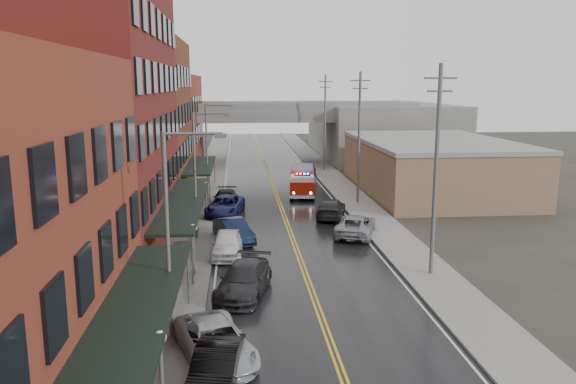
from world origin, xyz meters
TOP-DOWN VIEW (x-y plane):
  - road at (0.00, 30.00)m, footprint 11.00×160.00m
  - sidewalk_left at (-7.30, 30.00)m, footprint 3.00×160.00m
  - sidewalk_right at (7.30, 30.00)m, footprint 3.00×160.00m
  - curb_left at (-5.65, 30.00)m, footprint 0.30×160.00m
  - curb_right at (5.65, 30.00)m, footprint 0.30×160.00m
  - brick_building_b at (-13.30, 23.00)m, footprint 9.00×20.00m
  - brick_building_c at (-13.30, 40.50)m, footprint 9.00×15.00m
  - brick_building_far at (-13.30, 58.00)m, footprint 9.00×20.00m
  - tan_building at (16.00, 40.00)m, footprint 14.00×22.00m
  - right_far_block at (18.00, 70.00)m, footprint 18.00×30.00m
  - awning_0 at (-7.49, 4.00)m, footprint 2.60×16.00m
  - awning_1 at (-7.49, 23.00)m, footprint 2.60×18.00m
  - awning_2 at (-7.49, 40.50)m, footprint 2.60×13.00m
  - globe_lamp_0 at (-6.40, 2.00)m, footprint 0.44×0.44m
  - globe_lamp_1 at (-6.40, 16.00)m, footprint 0.44×0.44m
  - globe_lamp_2 at (-6.40, 30.00)m, footprint 0.44×0.44m
  - street_lamp_0 at (-6.55, 8.00)m, footprint 2.64×0.22m
  - street_lamp_1 at (-6.55, 24.00)m, footprint 2.64×0.22m
  - street_lamp_2 at (-6.55, 40.00)m, footprint 2.64×0.22m
  - utility_pole_0 at (7.20, 15.00)m, footprint 1.80×0.24m
  - utility_pole_1 at (7.20, 35.00)m, footprint 1.80×0.24m
  - utility_pole_2 at (7.20, 55.00)m, footprint 1.80×0.24m
  - overpass at (0.00, 62.00)m, footprint 40.00×10.00m
  - fire_truck at (2.59, 39.70)m, footprint 3.67×7.66m
  - parked_car_left_1 at (-4.72, 3.88)m, footprint 2.23×4.73m
  - parked_car_left_2 at (-4.84, 6.00)m, footprint 3.99×5.87m
  - parked_car_left_3 at (-3.60, 12.96)m, footprint 3.56×6.00m
  - parked_car_left_4 at (-4.59, 19.84)m, footprint 2.17×4.89m
  - parked_car_left_5 at (-4.18, 23.13)m, footprint 3.19×5.13m
  - parked_car_left_6 at (-4.93, 31.35)m, footprint 3.61×6.19m
  - parked_car_left_7 at (-5.00, 34.80)m, footprint 2.38×5.19m
  - parked_car_right_0 at (4.66, 24.00)m, footprint 4.23×6.09m
  - parked_car_right_1 at (3.84, 29.80)m, footprint 3.45×5.68m
  - parked_car_right_2 at (3.60, 43.64)m, footprint 2.68×4.92m
  - parked_car_right_3 at (4.54, 52.19)m, footprint 1.81×4.24m

SIDE VIEW (x-z plane):
  - road at x=0.00m, z-range 0.00..0.02m
  - sidewalk_left at x=-7.30m, z-range 0.00..0.15m
  - sidewalk_right at x=7.30m, z-range 0.00..0.15m
  - curb_left at x=-5.65m, z-range 0.00..0.15m
  - curb_right at x=5.65m, z-range 0.00..0.15m
  - parked_car_right_3 at x=4.54m, z-range 0.00..1.36m
  - parked_car_left_7 at x=-5.00m, z-range 0.00..1.47m
  - parked_car_left_2 at x=-4.84m, z-range 0.00..1.49m
  - parked_car_left_1 at x=-4.72m, z-range 0.00..1.50m
  - parked_car_right_1 at x=3.84m, z-range 0.00..1.54m
  - parked_car_right_0 at x=4.66m, z-range 0.00..1.54m
  - parked_car_right_2 at x=3.60m, z-range 0.00..1.59m
  - parked_car_left_5 at x=-4.18m, z-range 0.00..1.60m
  - parked_car_left_6 at x=-4.93m, z-range 0.00..1.62m
  - parked_car_left_3 at x=-3.60m, z-range 0.00..1.63m
  - parked_car_left_4 at x=-4.59m, z-range 0.00..1.64m
  - fire_truck at x=2.59m, z-range 0.11..2.83m
  - globe_lamp_0 at x=-6.40m, z-range 0.75..3.87m
  - globe_lamp_1 at x=-6.40m, z-range 0.75..3.87m
  - globe_lamp_2 at x=-6.40m, z-range 0.75..3.87m
  - tan_building at x=16.00m, z-range 0.00..5.00m
  - awning_2 at x=-7.49m, z-range 1.44..4.53m
  - awning_0 at x=-7.49m, z-range 1.44..4.53m
  - awning_1 at x=-7.49m, z-range 1.44..4.53m
  - right_far_block at x=18.00m, z-range 0.00..8.00m
  - street_lamp_0 at x=-6.55m, z-range 0.69..9.69m
  - street_lamp_1 at x=-6.55m, z-range 0.69..9.69m
  - street_lamp_2 at x=-6.55m, z-range 0.69..9.69m
  - overpass at x=0.00m, z-range 2.24..9.74m
  - brick_building_far at x=-13.30m, z-range 0.00..12.00m
  - utility_pole_0 at x=7.20m, z-range 0.31..12.31m
  - utility_pole_1 at x=7.20m, z-range 0.31..12.31m
  - utility_pole_2 at x=7.20m, z-range 0.31..12.31m
  - brick_building_c at x=-13.30m, z-range 0.00..15.00m
  - brick_building_b at x=-13.30m, z-range 0.00..18.00m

